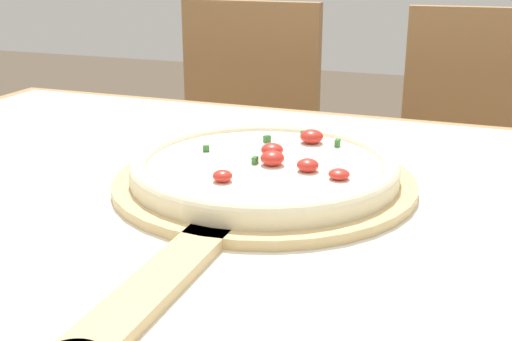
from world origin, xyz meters
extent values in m
cube|color=#A87F51|center=(0.00, 0.00, 0.71)|extent=(1.27, 1.05, 0.03)
cylinder|color=#A87F51|center=(-0.58, 0.47, 0.35)|extent=(0.06, 0.06, 0.70)
cube|color=white|center=(0.00, 0.00, 0.73)|extent=(1.19, 0.97, 0.00)
cylinder|color=tan|center=(0.06, 0.10, 0.74)|extent=(0.37, 0.37, 0.01)
cube|color=tan|center=(0.06, -0.18, 0.74)|extent=(0.04, 0.24, 0.01)
cylinder|color=beige|center=(0.06, 0.10, 0.75)|extent=(0.33, 0.33, 0.02)
torus|color=beige|center=(0.06, 0.10, 0.76)|extent=(0.33, 0.33, 0.02)
cylinder|color=white|center=(0.06, 0.10, 0.76)|extent=(0.29, 0.29, 0.00)
ellipsoid|color=red|center=(0.06, 0.13, 0.77)|extent=(0.03, 0.03, 0.02)
ellipsoid|color=red|center=(0.12, 0.08, 0.77)|extent=(0.03, 0.03, 0.01)
ellipsoid|color=red|center=(0.07, 0.09, 0.77)|extent=(0.03, 0.03, 0.02)
ellipsoid|color=red|center=(0.04, 0.02, 0.77)|extent=(0.02, 0.02, 0.01)
ellipsoid|color=red|center=(0.09, 0.20, 0.77)|extent=(0.03, 0.03, 0.02)
ellipsoid|color=red|center=(0.16, 0.07, 0.77)|extent=(0.02, 0.02, 0.01)
cube|color=#387533|center=(-0.03, 0.11, 0.77)|extent=(0.01, 0.01, 0.01)
cube|color=#387533|center=(0.05, 0.09, 0.77)|extent=(0.01, 0.01, 0.01)
cube|color=#387533|center=(0.07, 0.23, 0.77)|extent=(0.01, 0.01, 0.01)
cube|color=#387533|center=(0.05, 0.14, 0.77)|extent=(0.01, 0.01, 0.01)
cube|color=#387533|center=(0.13, 0.20, 0.77)|extent=(0.01, 0.01, 0.01)
cube|color=#387533|center=(0.03, 0.18, 0.77)|extent=(0.01, 0.01, 0.01)
cube|color=#A37547|center=(-0.30, 0.81, 0.44)|extent=(0.40, 0.40, 0.02)
cube|color=#A37547|center=(-0.30, 0.99, 0.67)|extent=(0.38, 0.04, 0.44)
cylinder|color=#A37547|center=(-0.46, 0.65, 0.21)|extent=(0.04, 0.04, 0.43)
cylinder|color=#A37547|center=(-0.14, 0.65, 0.21)|extent=(0.04, 0.04, 0.43)
cylinder|color=#A37547|center=(-0.46, 0.97, 0.21)|extent=(0.04, 0.04, 0.43)
cylinder|color=#A37547|center=(-0.14, 0.97, 0.21)|extent=(0.04, 0.04, 0.43)
cube|color=#A37547|center=(0.31, 0.81, 0.44)|extent=(0.42, 0.42, 0.02)
cube|color=#A37547|center=(0.30, 0.99, 0.67)|extent=(0.38, 0.06, 0.44)
cylinder|color=#A37547|center=(0.16, 0.64, 0.21)|extent=(0.04, 0.04, 0.43)
cylinder|color=#A37547|center=(0.14, 0.96, 0.21)|extent=(0.04, 0.04, 0.43)
camera|label=1|loc=(0.31, -0.61, 1.01)|focal=45.00mm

